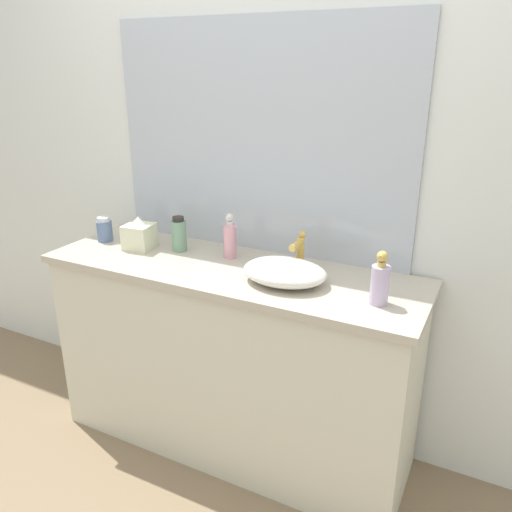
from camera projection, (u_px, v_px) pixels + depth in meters
name	position (u px, v px, depth m)	size (l,w,h in m)	color
bathroom_wall_rear	(280.00, 165.00, 2.25)	(6.00, 0.06, 2.60)	silver
vanity_counter	(231.00, 359.00, 2.34)	(1.66, 0.52, 0.91)	beige
wall_mirror_panel	(257.00, 140.00, 2.22)	(1.40, 0.01, 1.00)	#B2BCC6
sink_basin	(285.00, 272.00, 2.01)	(0.34, 0.26, 0.09)	silver
faucet	(299.00, 249.00, 2.12)	(0.03, 0.13, 0.16)	gold
soap_dispenser	(230.00, 239.00, 2.26)	(0.06, 0.06, 0.20)	pink
lotion_bottle	(380.00, 282.00, 1.82)	(0.07, 0.07, 0.20)	#BDABCE
perfume_bottle	(104.00, 230.00, 2.48)	(0.07, 0.07, 0.12)	slate
spray_can	(179.00, 235.00, 2.35)	(0.07, 0.07, 0.16)	gray
tissue_box	(139.00, 235.00, 2.38)	(0.14, 0.14, 0.16)	beige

